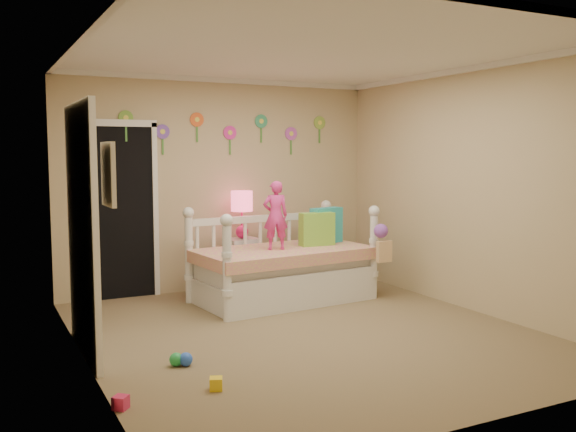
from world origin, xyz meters
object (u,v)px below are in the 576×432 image
child (276,215)px  table_lamp (242,207)px  daybed (283,253)px  nightstand (242,264)px

child → table_lamp: bearing=-69.7°
daybed → child: bearing=-156.5°
nightstand → daybed: bearing=-81.9°
child → table_lamp: size_ratio=1.32×
daybed → table_lamp: (-0.20, 0.72, 0.49)m
table_lamp → daybed: bearing=-74.4°
daybed → nightstand: 0.78m
child → nightstand: (-0.08, 0.79, -0.67)m
child → table_lamp: child is taller
nightstand → table_lamp: 0.71m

